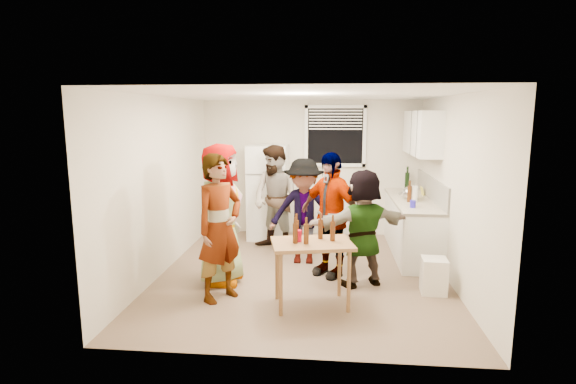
# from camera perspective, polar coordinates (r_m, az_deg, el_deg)

# --- Properties ---
(room) EXTENTS (4.00, 4.50, 2.50)m
(room) POSITION_cam_1_polar(r_m,az_deg,el_deg) (6.51, 1.85, -10.36)
(room) COLOR beige
(room) RESTS_ON ground
(window) EXTENTS (1.12, 0.10, 1.06)m
(window) POSITION_cam_1_polar(r_m,az_deg,el_deg) (8.31, 6.01, 7.07)
(window) COLOR white
(window) RESTS_ON room
(refrigerator) EXTENTS (0.70, 0.70, 1.70)m
(refrigerator) POSITION_cam_1_polar(r_m,az_deg,el_deg) (8.17, -2.54, 0.01)
(refrigerator) COLOR white
(refrigerator) RESTS_ON ground
(counter_lower) EXTENTS (0.60, 2.20, 0.86)m
(counter_lower) POSITION_cam_1_polar(r_m,az_deg,el_deg) (7.59, 15.39, -4.37)
(counter_lower) COLOR white
(counter_lower) RESTS_ON ground
(countertop) EXTENTS (0.64, 2.22, 0.04)m
(countertop) POSITION_cam_1_polar(r_m,az_deg,el_deg) (7.49, 15.55, -1.03)
(countertop) COLOR beige
(countertop) RESTS_ON counter_lower
(backsplash) EXTENTS (0.03, 2.20, 0.36)m
(backsplash) POSITION_cam_1_polar(r_m,az_deg,el_deg) (7.51, 17.76, 0.44)
(backsplash) COLOR beige
(backsplash) RESTS_ON countertop
(upper_cabinets) EXTENTS (0.34, 1.60, 0.70)m
(upper_cabinets) POSITION_cam_1_polar(r_m,az_deg,el_deg) (7.59, 16.64, 7.21)
(upper_cabinets) COLOR white
(upper_cabinets) RESTS_ON room
(kettle) EXTENTS (0.30, 0.27, 0.22)m
(kettle) POSITION_cam_1_polar(r_m,az_deg,el_deg) (7.47, 15.19, -0.88)
(kettle) COLOR silver
(kettle) RESTS_ON countertop
(paper_towel) EXTENTS (0.11, 0.11, 0.24)m
(paper_towel) POSITION_cam_1_polar(r_m,az_deg,el_deg) (7.29, 15.68, -1.17)
(paper_towel) COLOR white
(paper_towel) RESTS_ON countertop
(wine_bottle) EXTENTS (0.08, 0.08, 0.31)m
(wine_bottle) POSITION_cam_1_polar(r_m,az_deg,el_deg) (8.37, 14.83, 0.27)
(wine_bottle) COLOR black
(wine_bottle) RESTS_ON countertop
(beer_bottle_counter) EXTENTS (0.07, 0.07, 0.25)m
(beer_bottle_counter) POSITION_cam_1_polar(r_m,az_deg,el_deg) (7.23, 15.11, -1.23)
(beer_bottle_counter) COLOR #47230C
(beer_bottle_counter) RESTS_ON countertop
(blue_cup) EXTENTS (0.08, 0.08, 0.11)m
(blue_cup) POSITION_cam_1_polar(r_m,az_deg,el_deg) (6.81, 15.55, -1.92)
(blue_cup) COLOR #261DBA
(blue_cup) RESTS_ON countertop
(picture_frame) EXTENTS (0.02, 0.16, 0.14)m
(picture_frame) POSITION_cam_1_polar(r_m,az_deg,el_deg) (7.90, 16.66, 0.12)
(picture_frame) COLOR yellow
(picture_frame) RESTS_ON countertop
(trash_bin) EXTENTS (0.33, 0.33, 0.45)m
(trash_bin) POSITION_cam_1_polar(r_m,az_deg,el_deg) (6.07, 18.03, -9.88)
(trash_bin) COLOR silver
(trash_bin) RESTS_ON ground
(serving_table) EXTENTS (1.03, 0.79, 0.78)m
(serving_table) POSITION_cam_1_polar(r_m,az_deg,el_deg) (5.54, 2.98, -14.14)
(serving_table) COLOR brown
(serving_table) RESTS_ON ground
(beer_bottle_table) EXTENTS (0.06, 0.06, 0.23)m
(beer_bottle_table) POSITION_cam_1_polar(r_m,az_deg,el_deg) (5.38, 1.06, -6.00)
(beer_bottle_table) COLOR #47230C
(beer_bottle_table) RESTS_ON serving_table
(red_cup) EXTENTS (0.10, 0.10, 0.13)m
(red_cup) POSITION_cam_1_polar(r_m,az_deg,el_deg) (5.30, 1.23, -6.25)
(red_cup) COLOR red
(red_cup) RESTS_ON serving_table
(guest_grey) EXTENTS (1.90, 0.97, 0.60)m
(guest_grey) POSITION_cam_1_polar(r_m,az_deg,el_deg) (6.29, -8.32, -11.19)
(guest_grey) COLOR gray
(guest_grey) RESTS_ON ground
(guest_stripe) EXTENTS (1.83, 1.59, 0.43)m
(guest_stripe) POSITION_cam_1_polar(r_m,az_deg,el_deg) (5.78, -8.45, -13.17)
(guest_stripe) COLOR #141933
(guest_stripe) RESTS_ON ground
(guest_back_left) EXTENTS (1.67, 1.94, 0.66)m
(guest_back_left) POSITION_cam_1_polar(r_m,az_deg,el_deg) (7.58, -1.52, -7.40)
(guest_back_left) COLOR brown
(guest_back_left) RESTS_ON ground
(guest_back_right) EXTENTS (1.04, 1.60, 0.59)m
(guest_back_right) POSITION_cam_1_polar(r_m,az_deg,el_deg) (7.01, 1.98, -8.86)
(guest_back_right) COLOR #45454A
(guest_back_right) RESTS_ON ground
(guest_black) EXTENTS (1.89, 2.00, 0.43)m
(guest_black) POSITION_cam_1_polar(r_m,az_deg,el_deg) (6.52, 5.24, -10.37)
(guest_black) COLOR black
(guest_black) RESTS_ON ground
(guest_orange) EXTENTS (1.96, 2.01, 0.46)m
(guest_orange) POSITION_cam_1_polar(r_m,az_deg,el_deg) (6.22, 9.26, -11.46)
(guest_orange) COLOR #E49249
(guest_orange) RESTS_ON ground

